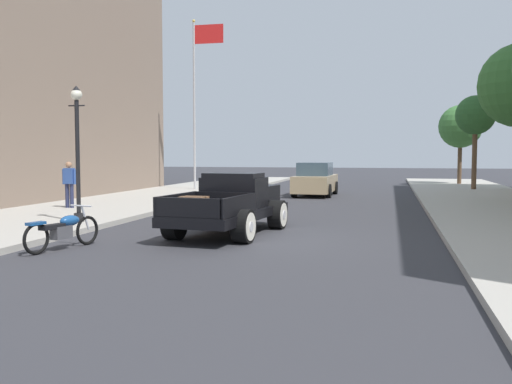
# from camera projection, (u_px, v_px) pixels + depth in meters

# --- Properties ---
(ground_plane) EXTENTS (140.00, 140.00, 0.00)m
(ground_plane) POSITION_uv_depth(u_px,v_px,m) (254.00, 239.00, 13.86)
(ground_plane) COLOR #333338
(hotrod_truck_black) EXTENTS (2.51, 5.05, 1.58)m
(hotrod_truck_black) POSITION_uv_depth(u_px,v_px,m) (233.00, 204.00, 14.85)
(hotrod_truck_black) COLOR black
(hotrod_truck_black) RESTS_ON ground
(motorcycle_parked) EXTENTS (0.75, 2.07, 0.93)m
(motorcycle_parked) POSITION_uv_depth(u_px,v_px,m) (63.00, 230.00, 12.24)
(motorcycle_parked) COLOR black
(motorcycle_parked) RESTS_ON ground
(car_background_tan) EXTENTS (1.95, 4.34, 1.65)m
(car_background_tan) POSITION_uv_depth(u_px,v_px,m) (315.00, 180.00, 27.87)
(car_background_tan) COLOR tan
(car_background_tan) RESTS_ON ground
(pedestrian_sidewalk_left) EXTENTS (0.53, 0.22, 1.65)m
(pedestrian_sidewalk_left) POSITION_uv_depth(u_px,v_px,m) (69.00, 182.00, 20.12)
(pedestrian_sidewalk_left) COLOR #232847
(pedestrian_sidewalk_left) RESTS_ON sidewalk_left
(street_lamp_near) EXTENTS (0.50, 0.32, 3.85)m
(street_lamp_near) POSITION_uv_depth(u_px,v_px,m) (77.00, 143.00, 15.94)
(street_lamp_near) COLOR black
(street_lamp_near) RESTS_ON sidewalk_left
(flagpole) EXTENTS (1.74, 0.16, 9.16)m
(flagpole) POSITION_uv_depth(u_px,v_px,m) (198.00, 86.00, 30.54)
(flagpole) COLOR #B2B2B7
(flagpole) RESTS_ON sidewalk_left
(street_tree_third) EXTENTS (2.12, 2.12, 5.08)m
(street_tree_third) POSITION_uv_depth(u_px,v_px,m) (475.00, 116.00, 30.37)
(street_tree_third) COLOR brown
(street_tree_third) RESTS_ON sidewalk_right
(street_tree_farthest) EXTENTS (2.74, 2.74, 5.04)m
(street_tree_farthest) POSITION_uv_depth(u_px,v_px,m) (461.00, 127.00, 35.96)
(street_tree_farthest) COLOR brown
(street_tree_farthest) RESTS_ON sidewalk_right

